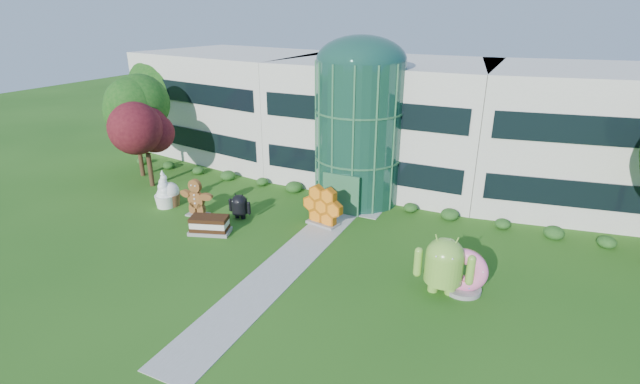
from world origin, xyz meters
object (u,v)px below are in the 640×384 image
at_px(android_black, 239,205).
at_px(donut, 465,270).
at_px(android_green, 444,262).
at_px(gingerbread, 196,197).

height_order(android_black, donut, donut).
bearing_deg(android_green, gingerbread, 165.38).
relative_size(android_black, donut, 0.82).
height_order(android_green, gingerbread, android_green).
bearing_deg(android_black, gingerbread, -166.79).
bearing_deg(android_green, android_black, 160.57).
relative_size(android_green, gingerbread, 1.20).
bearing_deg(android_black, donut, -12.20).
bearing_deg(android_green, donut, 24.98).
bearing_deg(donut, android_green, -147.61).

